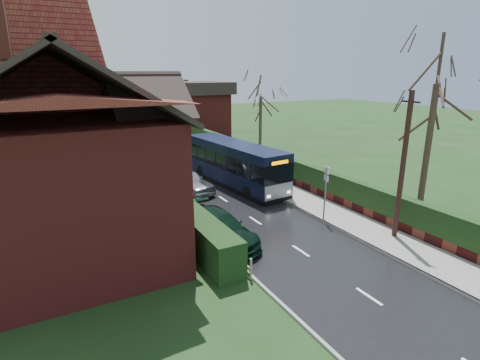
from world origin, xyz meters
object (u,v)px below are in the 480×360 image
bus (235,164)px  car_silver (187,181)px  brick_house (63,147)px  bus_stop_sign (326,185)px  car_green (217,228)px  telegraph_pole (403,167)px

bus → car_silver: size_ratio=2.21×
brick_house → car_silver: bearing=26.8°
bus → bus_stop_sign: bearing=-88.2°
brick_house → bus_stop_sign: 12.98m
bus → car_green: (-5.02, -7.91, -0.75)m
brick_house → car_silver: 8.87m
car_green → bus_stop_sign: (6.10, -0.36, 1.28)m
brick_house → telegraph_pole: bearing=-29.9°
telegraph_pole → car_green: bearing=155.2°
car_green → car_silver: bearing=72.5°
bus_stop_sign → telegraph_pole: (1.60, -3.26, 1.51)m
car_silver → telegraph_pole: bearing=-75.8°
brick_house → bus_stop_sign: (11.93, -4.53, -2.36)m
car_green → brick_house: bearing=137.1°
car_silver → bus_stop_sign: bus_stop_sign is taller
bus → car_silver: 3.69m
bus → car_silver: bus is taller
bus → bus_stop_sign: bus_stop_sign is taller
brick_house → bus: size_ratio=1.46×
telegraph_pole → bus: bearing=103.5°
car_green → telegraph_pole: 8.95m
bus → telegraph_pole: telegraph_pole is taller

